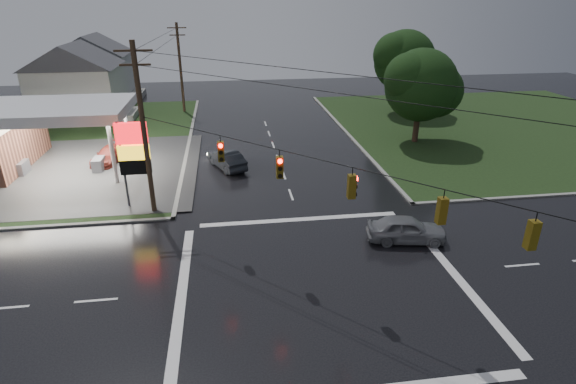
{
  "coord_description": "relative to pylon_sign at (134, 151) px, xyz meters",
  "views": [
    {
      "loc": [
        -4.35,
        -18.6,
        13.32
      ],
      "look_at": [
        -1.09,
        4.72,
        3.0
      ],
      "focal_mm": 28.0,
      "sensor_mm": 36.0,
      "label": 1
    }
  ],
  "objects": [
    {
      "name": "ground",
      "position": [
        10.5,
        -10.5,
        -4.01
      ],
      "size": [
        120.0,
        120.0,
        0.0
      ],
      "primitive_type": "plane",
      "color": "black",
      "rests_on": "ground"
    },
    {
      "name": "grass_nw",
      "position": [
        -15.5,
        15.5,
        -3.97
      ],
      "size": [
        36.0,
        36.0,
        0.08
      ],
      "primitive_type": "cube",
      "color": "black",
      "rests_on": "ground"
    },
    {
      "name": "grass_ne",
      "position": [
        36.5,
        15.5,
        -3.97
      ],
      "size": [
        36.0,
        36.0,
        0.08
      ],
      "primitive_type": "cube",
      "color": "black",
      "rests_on": "ground"
    },
    {
      "name": "pylon_sign",
      "position": [
        0.0,
        0.0,
        0.0
      ],
      "size": [
        2.0,
        0.35,
        6.0
      ],
      "color": "#59595E",
      "rests_on": "ground"
    },
    {
      "name": "utility_pole_nw",
      "position": [
        1.0,
        -1.0,
        1.71
      ],
      "size": [
        2.2,
        0.32,
        11.0
      ],
      "color": "#382619",
      "rests_on": "ground"
    },
    {
      "name": "utility_pole_n",
      "position": [
        1.0,
        27.5,
        1.46
      ],
      "size": [
        2.2,
        0.32,
        10.5
      ],
      "color": "#382619",
      "rests_on": "ground"
    },
    {
      "name": "traffic_signals",
      "position": [
        10.52,
        -10.52,
        2.47
      ],
      "size": [
        26.87,
        26.87,
        1.47
      ],
      "color": "black",
      "rests_on": "ground"
    },
    {
      "name": "house_near",
      "position": [
        -10.45,
        25.5,
        0.39
      ],
      "size": [
        11.05,
        8.48,
        8.6
      ],
      "color": "silver",
      "rests_on": "ground"
    },
    {
      "name": "house_far",
      "position": [
        -11.45,
        37.5,
        0.39
      ],
      "size": [
        11.05,
        8.48,
        8.6
      ],
      "color": "silver",
      "rests_on": "ground"
    },
    {
      "name": "tree_ne_near",
      "position": [
        24.64,
        11.49,
        1.55
      ],
      "size": [
        7.99,
        6.8,
        8.98
      ],
      "color": "black",
      "rests_on": "ground"
    },
    {
      "name": "tree_ne_far",
      "position": [
        27.65,
        23.49,
        2.17
      ],
      "size": [
        8.46,
        7.2,
        9.8
      ],
      "color": "black",
      "rests_on": "ground"
    },
    {
      "name": "car_north",
      "position": [
        5.98,
        6.72,
        -3.24
      ],
      "size": [
        3.4,
        4.96,
        1.55
      ],
      "primitive_type": "imported",
      "rotation": [
        0.0,
        0.0,
        3.56
      ],
      "color": "#202328",
      "rests_on": "ground"
    },
    {
      "name": "car_crossing",
      "position": [
        16.25,
        -7.09,
        -3.23
      ],
      "size": [
        4.84,
        2.6,
        1.56
      ],
      "primitive_type": "imported",
      "rotation": [
        0.0,
        0.0,
        1.4
      ],
      "color": "slate",
      "rests_on": "ground"
    },
    {
      "name": "car_pump",
      "position": [
        -4.03,
        9.66,
        -3.33
      ],
      "size": [
        3.11,
        5.05,
        1.37
      ],
      "primitive_type": "imported",
      "rotation": [
        0.0,
        0.0,
        -0.27
      ],
      "color": "#5D1B15",
      "rests_on": "ground"
    }
  ]
}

